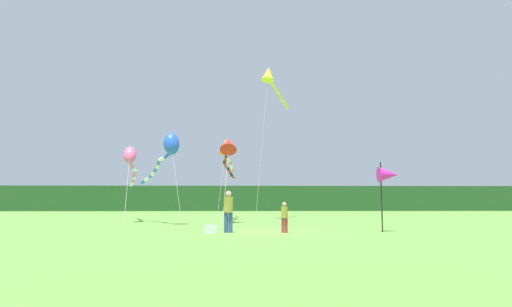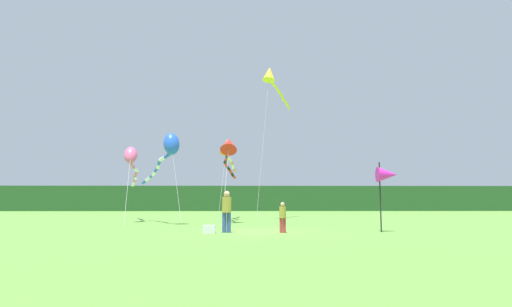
{
  "view_description": "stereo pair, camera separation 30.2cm",
  "coord_description": "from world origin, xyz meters",
  "px_view_note": "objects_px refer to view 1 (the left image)",
  "views": [
    {
      "loc": [
        -0.83,
        -20.03,
        1.35
      ],
      "look_at": [
        0.0,
        6.0,
        4.23
      ],
      "focal_mm": 30.6,
      "sensor_mm": 36.0,
      "label": 1
    },
    {
      "loc": [
        -0.53,
        -20.04,
        1.35
      ],
      "look_at": [
        0.0,
        6.0,
        4.23
      ],
      "focal_mm": 30.6,
      "sensor_mm": 36.0,
      "label": 2
    }
  ],
  "objects_px": {
    "banner_flag_pole": "(388,175)",
    "kite_red": "(229,148)",
    "person_child": "(284,216)",
    "kite_orange": "(226,149)",
    "person_adult": "(228,209)",
    "kite_rainbow": "(131,161)",
    "cooler_box": "(211,229)",
    "kite_yellow": "(270,78)",
    "kite_blue": "(168,149)"
  },
  "relations": [
    {
      "from": "banner_flag_pole",
      "to": "kite_rainbow",
      "type": "distance_m",
      "value": 17.4
    },
    {
      "from": "person_adult",
      "to": "kite_orange",
      "type": "distance_m",
      "value": 15.45
    },
    {
      "from": "person_adult",
      "to": "kite_yellow",
      "type": "xyz_separation_m",
      "value": [
        2.8,
        14.21,
        10.05
      ]
    },
    {
      "from": "kite_orange",
      "to": "kite_red",
      "type": "height_order",
      "value": "kite_orange"
    },
    {
      "from": "kite_blue",
      "to": "kite_orange",
      "type": "xyz_separation_m",
      "value": [
        3.19,
        7.95,
        0.99
      ]
    },
    {
      "from": "kite_orange",
      "to": "kite_red",
      "type": "bearing_deg",
      "value": -86.4
    },
    {
      "from": "person_adult",
      "to": "person_child",
      "type": "relative_size",
      "value": 1.37
    },
    {
      "from": "cooler_box",
      "to": "kite_orange",
      "type": "bearing_deg",
      "value": 89.78
    },
    {
      "from": "kite_yellow",
      "to": "kite_orange",
      "type": "distance_m",
      "value": 6.59
    },
    {
      "from": "kite_blue",
      "to": "kite_orange",
      "type": "height_order",
      "value": "kite_orange"
    },
    {
      "from": "kite_orange",
      "to": "person_adult",
      "type": "bearing_deg",
      "value": -87.42
    },
    {
      "from": "cooler_box",
      "to": "kite_orange",
      "type": "relative_size",
      "value": 0.08
    },
    {
      "from": "banner_flag_pole",
      "to": "kite_red",
      "type": "distance_m",
      "value": 11.58
    },
    {
      "from": "person_child",
      "to": "cooler_box",
      "type": "relative_size",
      "value": 2.45
    },
    {
      "from": "cooler_box",
      "to": "person_adult",
      "type": "bearing_deg",
      "value": 23.77
    },
    {
      "from": "kite_yellow",
      "to": "kite_blue",
      "type": "height_order",
      "value": "kite_yellow"
    },
    {
      "from": "kite_rainbow",
      "to": "kite_red",
      "type": "distance_m",
      "value": 6.84
    },
    {
      "from": "person_child",
      "to": "banner_flag_pole",
      "type": "xyz_separation_m",
      "value": [
        4.77,
        0.35,
        1.8
      ]
    },
    {
      "from": "banner_flag_pole",
      "to": "kite_orange",
      "type": "xyz_separation_m",
      "value": [
        -7.89,
        14.58,
        2.95
      ]
    },
    {
      "from": "cooler_box",
      "to": "kite_blue",
      "type": "height_order",
      "value": "kite_blue"
    },
    {
      "from": "person_adult",
      "to": "kite_orange",
      "type": "xyz_separation_m",
      "value": [
        -0.67,
        14.78,
        4.48
      ]
    },
    {
      "from": "person_adult",
      "to": "kite_orange",
      "type": "relative_size",
      "value": 0.27
    },
    {
      "from": "person_adult",
      "to": "kite_yellow",
      "type": "height_order",
      "value": "kite_yellow"
    },
    {
      "from": "cooler_box",
      "to": "kite_rainbow",
      "type": "height_order",
      "value": "kite_rainbow"
    },
    {
      "from": "person_child",
      "to": "kite_rainbow",
      "type": "relative_size",
      "value": 0.12
    },
    {
      "from": "kite_rainbow",
      "to": "kite_orange",
      "type": "height_order",
      "value": "kite_orange"
    },
    {
      "from": "cooler_box",
      "to": "kite_blue",
      "type": "distance_m",
      "value": 8.92
    },
    {
      "from": "person_child",
      "to": "kite_yellow",
      "type": "height_order",
      "value": "kite_yellow"
    },
    {
      "from": "kite_rainbow",
      "to": "kite_blue",
      "type": "bearing_deg",
      "value": -47.93
    },
    {
      "from": "banner_flag_pole",
      "to": "kite_blue",
      "type": "distance_m",
      "value": 13.06
    },
    {
      "from": "cooler_box",
      "to": "kite_rainbow",
      "type": "distance_m",
      "value": 12.84
    },
    {
      "from": "kite_rainbow",
      "to": "kite_orange",
      "type": "relative_size",
      "value": 1.65
    },
    {
      "from": "banner_flag_pole",
      "to": "kite_red",
      "type": "bearing_deg",
      "value": 131.38
    },
    {
      "from": "person_adult",
      "to": "kite_red",
      "type": "relative_size",
      "value": 0.19
    },
    {
      "from": "kite_orange",
      "to": "kite_rainbow",
      "type": "bearing_deg",
      "value": -143.9
    },
    {
      "from": "kite_orange",
      "to": "kite_blue",
      "type": "bearing_deg",
      "value": -111.85
    },
    {
      "from": "person_adult",
      "to": "banner_flag_pole",
      "type": "relative_size",
      "value": 0.58
    },
    {
      "from": "cooler_box",
      "to": "banner_flag_pole",
      "type": "bearing_deg",
      "value": 3.7
    },
    {
      "from": "kite_blue",
      "to": "banner_flag_pole",
      "type": "bearing_deg",
      "value": -30.88
    },
    {
      "from": "banner_flag_pole",
      "to": "kite_orange",
      "type": "distance_m",
      "value": 16.84
    },
    {
      "from": "cooler_box",
      "to": "banner_flag_pole",
      "type": "xyz_separation_m",
      "value": [
        7.95,
        0.51,
        2.37
      ]
    },
    {
      "from": "person_child",
      "to": "kite_orange",
      "type": "height_order",
      "value": "kite_orange"
    },
    {
      "from": "banner_flag_pole",
      "to": "kite_orange",
      "type": "height_order",
      "value": "kite_orange"
    },
    {
      "from": "banner_flag_pole",
      "to": "person_child",
      "type": "bearing_deg",
      "value": -175.82
    },
    {
      "from": "person_adult",
      "to": "person_child",
      "type": "height_order",
      "value": "person_adult"
    },
    {
      "from": "kite_yellow",
      "to": "kite_rainbow",
      "type": "distance_m",
      "value": 12.61
    },
    {
      "from": "kite_rainbow",
      "to": "kite_red",
      "type": "relative_size",
      "value": 1.16
    },
    {
      "from": "banner_flag_pole",
      "to": "kite_red",
      "type": "xyz_separation_m",
      "value": [
        -7.51,
        8.52,
        2.25
      ]
    },
    {
      "from": "person_child",
      "to": "banner_flag_pole",
      "type": "bearing_deg",
      "value": 4.18
    },
    {
      "from": "cooler_box",
      "to": "kite_rainbow",
      "type": "xyz_separation_m",
      "value": [
        -6.2,
        10.53,
        3.92
      ]
    }
  ]
}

